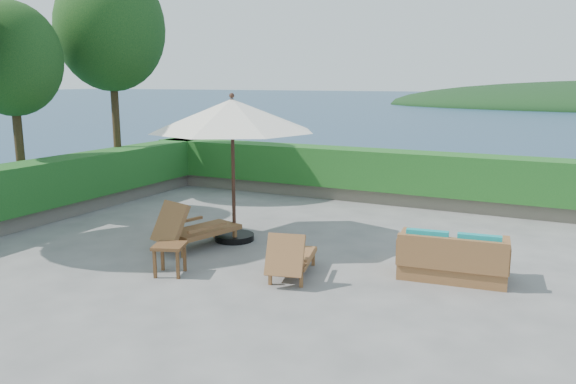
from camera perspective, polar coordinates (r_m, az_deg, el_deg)
The scene contains 13 objects.
ground at distance 9.98m, azimuth -3.61°, elevation -6.86°, with size 12.00×12.00×0.00m, color gray.
foundation at distance 10.56m, azimuth -3.50°, elevation -14.88°, with size 12.00×12.00×3.00m, color #5C5249.
planter_wall_far at distance 14.89m, azimuth 7.19°, elevation -0.13°, with size 12.00×0.60×0.36m, color #70685A.
planter_wall_left at distance 13.53m, azimuth -24.66°, elevation -2.24°, with size 0.60×12.00×0.36m, color #70685A.
hedge_far at distance 14.77m, azimuth 7.25°, elevation 2.42°, with size 12.40×0.90×1.00m, color #154A19.
hedge_left at distance 13.40m, azimuth -24.89°, elevation 0.55°, with size 0.90×12.40×1.00m, color #154A19.
tree_mid at distance 14.16m, azimuth -26.30°, elevation 11.96°, with size 2.20×2.20×4.83m.
tree_far at distance 15.73m, azimuth -17.59°, elevation 15.53°, with size 2.80×2.80×6.03m.
patio_umbrella at distance 10.76m, azimuth -5.70°, elevation 7.62°, with size 3.58×3.58×2.87m.
lounge_left at distance 10.61m, azimuth -9.59°, elevation -3.64°, with size 1.11×1.78×0.96m.
lounge_right at distance 8.99m, azimuth 0.31°, elevation -6.61°, with size 0.90×1.51×0.81m.
side_table at distance 9.29m, azimuth -11.95°, elevation -5.75°, with size 0.62×0.62×0.51m.
wicker_loveseat at distance 9.31m, azimuth 16.35°, elevation -6.59°, with size 1.77×1.05×0.82m.
Camera 1 is at (4.76, -8.20, 3.11)m, focal length 35.00 mm.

